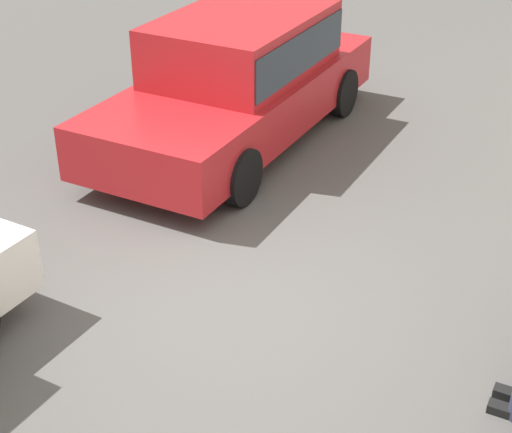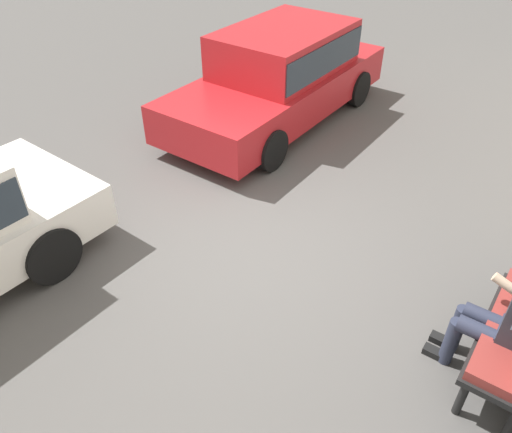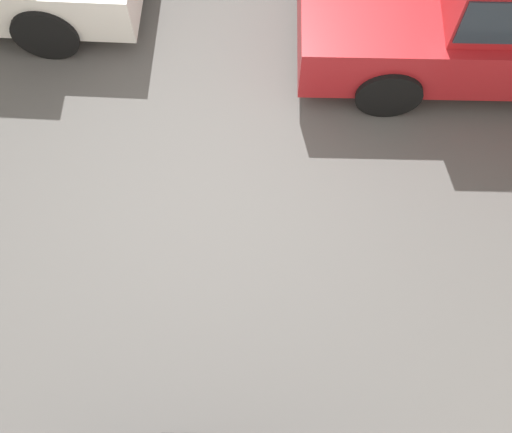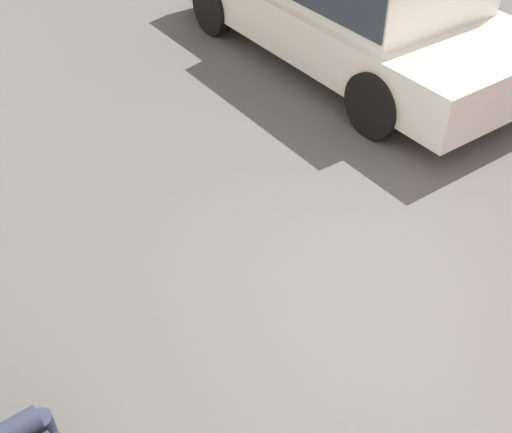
{
  "view_description": "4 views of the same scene",
  "coord_description": "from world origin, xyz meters",
  "views": [
    {
      "loc": [
        4.72,
        2.6,
        3.98
      ],
      "look_at": [
        -0.01,
        0.15,
        0.91
      ],
      "focal_mm": 55.0,
      "sensor_mm": 36.0,
      "label": 1
    },
    {
      "loc": [
        3.62,
        2.6,
        3.86
      ],
      "look_at": [
        0.35,
        0.27,
        0.81
      ],
      "focal_mm": 35.0,
      "sensor_mm": 36.0,
      "label": 2
    },
    {
      "loc": [
        -0.42,
        2.6,
        5.24
      ],
      "look_at": [
        -0.4,
        0.71,
        0.94
      ],
      "focal_mm": 45.0,
      "sensor_mm": 36.0,
      "label": 3
    },
    {
      "loc": [
        -1.83,
        2.6,
        3.38
      ],
      "look_at": [
        0.55,
        0.76,
        0.84
      ],
      "focal_mm": 45.0,
      "sensor_mm": 36.0,
      "label": 4
    }
  ],
  "objects": [
    {
      "name": "ground_plane",
      "position": [
        0.0,
        0.0,
        0.0
      ],
      "size": [
        60.0,
        60.0,
        0.0
      ],
      "primitive_type": "plane",
      "color": "#565451"
    }
  ]
}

